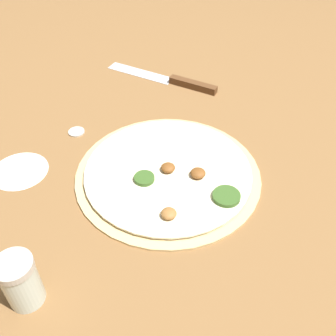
{
  "coord_description": "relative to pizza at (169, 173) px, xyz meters",
  "views": [
    {
      "loc": [
        0.55,
        0.09,
        0.54
      ],
      "look_at": [
        0.0,
        0.0,
        0.02
      ],
      "focal_mm": 42.0,
      "sensor_mm": 36.0,
      "label": 1
    }
  ],
  "objects": [
    {
      "name": "flour_patch",
      "position": [
        0.03,
        -0.3,
        -0.01
      ],
      "size": [
        0.11,
        0.11,
        0.0
      ],
      "color": "white",
      "rests_on": "ground_plane"
    },
    {
      "name": "spice_jar",
      "position": [
        0.29,
        -0.16,
        0.04
      ],
      "size": [
        0.06,
        0.06,
        0.09
      ],
      "color": "silver",
      "rests_on": "ground_plane"
    },
    {
      "name": "knife",
      "position": [
        -0.35,
        -0.03,
        -0.0
      ],
      "size": [
        0.13,
        0.31,
        0.02
      ],
      "rotation": [
        0.0,
        0.0,
        4.39
      ],
      "color": "silver",
      "rests_on": "ground_plane"
    },
    {
      "name": "pizza",
      "position": [
        0.0,
        0.0,
        0.0
      ],
      "size": [
        0.36,
        0.36,
        0.03
      ],
      "color": "#D6B77A",
      "rests_on": "ground_plane"
    },
    {
      "name": "loose_cap",
      "position": [
        -0.1,
        -0.23,
        -0.0
      ],
      "size": [
        0.04,
        0.04,
        0.01
      ],
      "color": "beige",
      "rests_on": "ground_plane"
    },
    {
      "name": "ground_plane",
      "position": [
        -0.0,
        -0.0,
        -0.01
      ],
      "size": [
        3.0,
        3.0,
        0.0
      ],
      "primitive_type": "plane",
      "color": "brown"
    }
  ]
}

